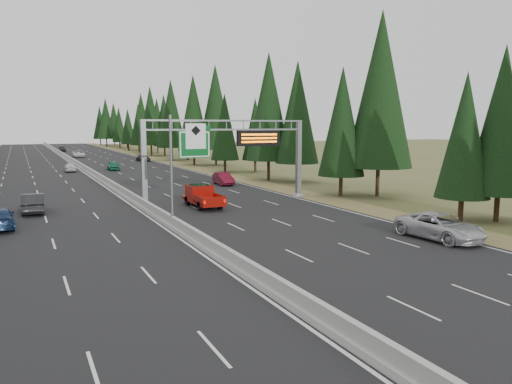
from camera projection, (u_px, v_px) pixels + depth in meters
road at (82, 169)px, 84.80m from camera, size 32.00×260.00×0.08m
shoulder_right at (183, 165)px, 92.40m from camera, size 3.60×260.00×0.06m
median_barrier at (82, 167)px, 84.75m from camera, size 0.70×260.00×0.85m
sign_gantry at (233, 147)px, 47.55m from camera, size 16.75×0.98×7.80m
hov_sign_pole at (179, 163)px, 35.19m from camera, size 2.80×0.50×8.00m
tree_row_right at (234, 113)px, 79.85m from camera, size 11.87×239.41×18.95m
silver_minivan at (440, 227)px, 31.93m from camera, size 3.19×6.15×1.66m
red_pickup at (201, 195)px, 44.99m from camera, size 2.13×5.95×1.94m
car_ahead_green at (113, 166)px, 81.98m from camera, size 2.00×4.39×1.46m
car_ahead_dkred at (223, 179)px, 61.57m from camera, size 2.02×4.75×1.52m
car_ahead_dkgrey at (143, 158)px, 102.58m from camera, size 2.26×4.94×1.40m
car_ahead_white at (79, 154)px, 115.66m from camera, size 2.60×5.51×1.52m
car_ahead_far at (62, 149)px, 140.30m from camera, size 2.00×4.82×1.63m
car_onc_near at (33, 203)px, 41.69m from camera, size 1.88×5.00×1.63m
car_onc_white at (70, 167)px, 79.05m from camera, size 1.81×4.31×1.46m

